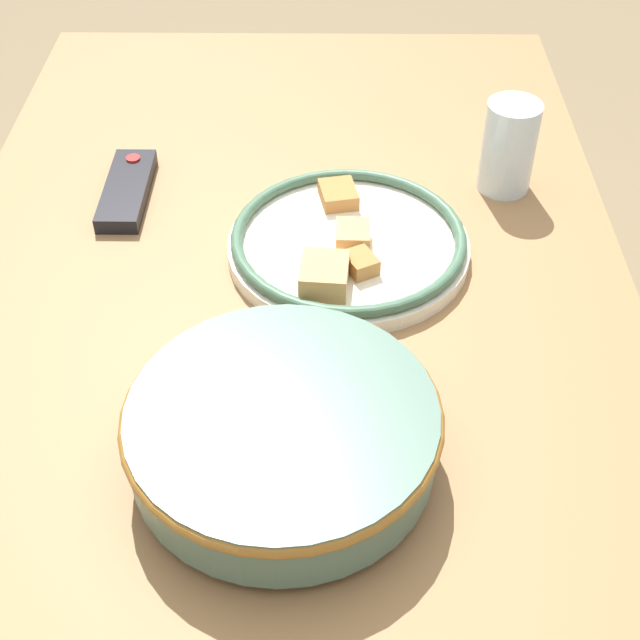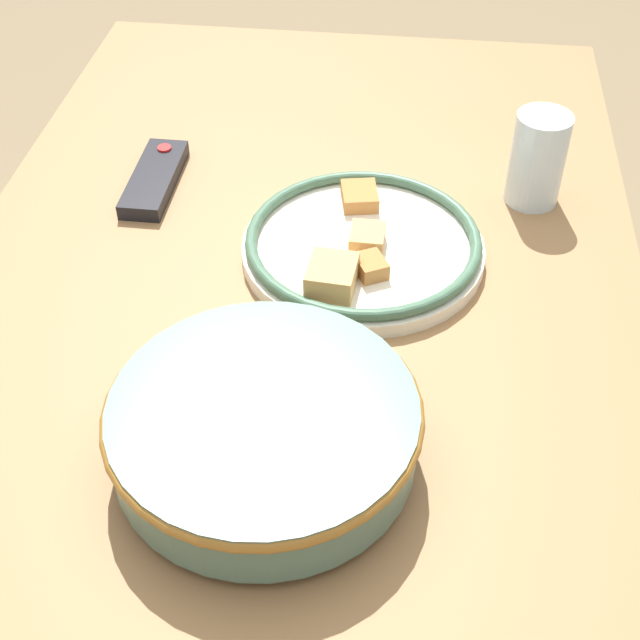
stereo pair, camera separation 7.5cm
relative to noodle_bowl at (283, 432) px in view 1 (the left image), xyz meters
name	(u,v)px [view 1 (the left image)]	position (x,y,z in m)	size (l,w,h in m)	color
ground_plane	(295,633)	(0.23, 0.01, -0.79)	(8.00, 8.00, 0.00)	#7F6B4C
dining_table	(285,359)	(0.23, 0.01, -0.13)	(1.36, 0.80, 0.75)	olive
noodle_bowl	(283,432)	(0.00, 0.00, 0.00)	(0.29, 0.29, 0.07)	#4C6B5B
food_plate	(348,244)	(0.31, -0.06, -0.03)	(0.29, 0.29, 0.05)	silver
tv_remote	(127,190)	(0.43, 0.22, -0.03)	(0.16, 0.05, 0.02)	black
drinking_glass	(509,147)	(0.46, -0.27, 0.02)	(0.07, 0.07, 0.12)	silver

